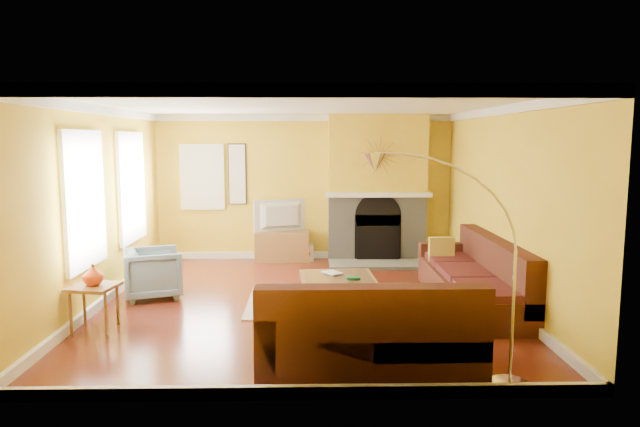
{
  "coord_description": "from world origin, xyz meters",
  "views": [
    {
      "loc": [
        0.08,
        -7.69,
        2.25
      ],
      "look_at": [
        0.24,
        0.4,
        1.19
      ],
      "focal_mm": 32.0,
      "sensor_mm": 36.0,
      "label": 1
    }
  ],
  "objects_px": {
    "sectional_sofa": "(395,283)",
    "media_console": "(282,246)",
    "arc_lamp": "(450,275)",
    "armchair": "(153,273)",
    "side_table": "(95,308)",
    "coffee_table": "(338,291)"
  },
  "relations": [
    {
      "from": "sectional_sofa",
      "to": "side_table",
      "type": "xyz_separation_m",
      "value": [
        -3.61,
        -0.42,
        -0.17
      ]
    },
    {
      "from": "sectional_sofa",
      "to": "media_console",
      "type": "xyz_separation_m",
      "value": [
        -1.57,
        3.46,
        -0.17
      ]
    },
    {
      "from": "armchair",
      "to": "side_table",
      "type": "bearing_deg",
      "value": 149.02
    },
    {
      "from": "coffee_table",
      "to": "armchair",
      "type": "distance_m",
      "value": 2.65
    },
    {
      "from": "sectional_sofa",
      "to": "media_console",
      "type": "distance_m",
      "value": 3.81
    },
    {
      "from": "coffee_table",
      "to": "media_console",
      "type": "bearing_deg",
      "value": 107.01
    },
    {
      "from": "armchair",
      "to": "arc_lamp",
      "type": "height_order",
      "value": "arc_lamp"
    },
    {
      "from": "sectional_sofa",
      "to": "side_table",
      "type": "relative_size",
      "value": 7.25
    },
    {
      "from": "sectional_sofa",
      "to": "media_console",
      "type": "height_order",
      "value": "sectional_sofa"
    },
    {
      "from": "coffee_table",
      "to": "side_table",
      "type": "distance_m",
      "value": 3.08
    },
    {
      "from": "sectional_sofa",
      "to": "side_table",
      "type": "bearing_deg",
      "value": -173.31
    },
    {
      "from": "media_console",
      "to": "arc_lamp",
      "type": "height_order",
      "value": "arc_lamp"
    },
    {
      "from": "side_table",
      "to": "arc_lamp",
      "type": "distance_m",
      "value": 4.2
    },
    {
      "from": "sectional_sofa",
      "to": "armchair",
      "type": "relative_size",
      "value": 5.12
    },
    {
      "from": "armchair",
      "to": "arc_lamp",
      "type": "relative_size",
      "value": 0.37
    },
    {
      "from": "arc_lamp",
      "to": "armchair",
      "type": "bearing_deg",
      "value": 138.26
    },
    {
      "from": "media_console",
      "to": "arc_lamp",
      "type": "bearing_deg",
      "value": -72.63
    },
    {
      "from": "arc_lamp",
      "to": "media_console",
      "type": "bearing_deg",
      "value": 107.37
    },
    {
      "from": "sectional_sofa",
      "to": "arc_lamp",
      "type": "xyz_separation_m",
      "value": [
        0.16,
        -2.09,
        0.61
      ]
    },
    {
      "from": "coffee_table",
      "to": "arc_lamp",
      "type": "height_order",
      "value": "arc_lamp"
    },
    {
      "from": "armchair",
      "to": "arc_lamp",
      "type": "xyz_separation_m",
      "value": [
        3.47,
        -3.09,
        0.71
      ]
    },
    {
      "from": "coffee_table",
      "to": "armchair",
      "type": "bearing_deg",
      "value": 170.67
    }
  ]
}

